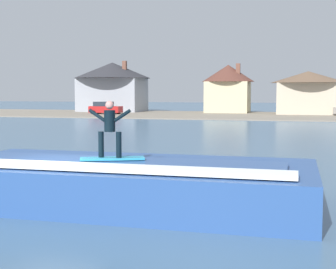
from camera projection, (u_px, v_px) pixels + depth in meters
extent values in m
plane|color=#426382|center=(57.00, 207.00, 14.35)|extent=(260.00, 260.00, 0.00)
cube|color=#2C5193|center=(129.00, 184.00, 14.72)|extent=(10.86, 4.78, 1.24)
cube|color=#2C5193|center=(122.00, 164.00, 14.08)|extent=(9.23, 2.15, 0.14)
cube|color=white|center=(110.00, 168.00, 13.16)|extent=(9.77, 0.86, 0.12)
cube|color=#33A5CC|center=(112.00, 159.00, 14.31)|extent=(1.90, 1.18, 0.06)
cube|color=black|center=(112.00, 158.00, 14.31)|extent=(1.58, 0.71, 0.01)
cylinder|color=black|center=(101.00, 144.00, 14.36)|extent=(0.16, 0.16, 0.75)
cylinder|color=black|center=(119.00, 145.00, 14.23)|extent=(0.16, 0.16, 0.75)
cylinder|color=black|center=(110.00, 121.00, 14.23)|extent=(0.32, 0.32, 0.62)
sphere|color=tan|center=(109.00, 105.00, 14.19)|extent=(0.24, 0.24, 0.24)
cylinder|color=black|center=(97.00, 115.00, 14.32)|extent=(0.52, 0.10, 0.38)
cylinder|color=black|center=(122.00, 116.00, 14.12)|extent=(0.52, 0.10, 0.38)
cube|color=gray|center=(245.00, 115.00, 66.61)|extent=(120.00, 21.19, 0.14)
cube|color=red|center=(106.00, 109.00, 69.74)|extent=(4.48, 1.98, 0.90)
cube|color=#262D38|center=(103.00, 104.00, 69.76)|extent=(2.47, 1.78, 0.64)
cylinder|color=black|center=(118.00, 112.00, 70.41)|extent=(0.64, 0.22, 0.64)
cylinder|color=black|center=(113.00, 113.00, 68.41)|extent=(0.64, 0.22, 0.64)
cylinder|color=black|center=(99.00, 112.00, 71.15)|extent=(0.64, 0.22, 0.64)
cylinder|color=black|center=(93.00, 113.00, 69.15)|extent=(0.64, 0.22, 0.64)
cube|color=#9EA3AD|center=(113.00, 95.00, 78.43)|extent=(9.77, 7.03, 5.39)
cone|color=#2D2D33|center=(112.00, 70.00, 78.08)|extent=(12.12, 12.12, 2.48)
cube|color=brown|center=(125.00, 67.00, 76.40)|extent=(0.60, 0.60, 1.80)
cube|color=beige|center=(308.00, 99.00, 69.49)|extent=(8.42, 6.76, 4.53)
cone|color=brown|center=(308.00, 77.00, 69.21)|extent=(10.44, 10.44, 1.61)
cube|color=beige|center=(228.00, 98.00, 74.52)|extent=(6.35, 6.09, 4.76)
cone|color=brown|center=(228.00, 73.00, 74.19)|extent=(7.88, 7.88, 2.54)
cube|color=brown|center=(238.00, 70.00, 72.87)|extent=(0.60, 0.60, 1.80)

